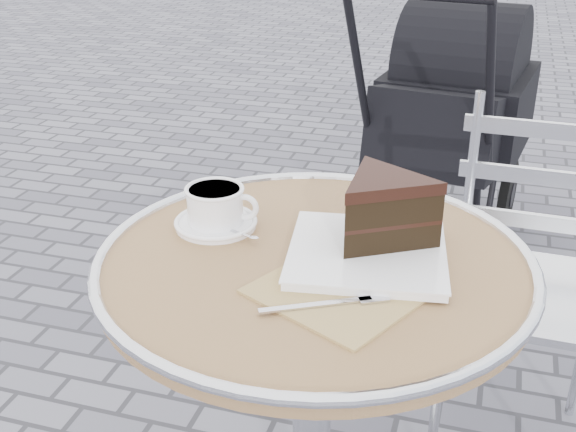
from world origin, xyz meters
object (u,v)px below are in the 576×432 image
(bistro_chair, at_px, (533,241))
(cappuccino_set, at_px, (216,209))
(cake_plate_set, at_px, (379,220))
(baby_stroller, at_px, (449,127))
(cafe_table, at_px, (313,342))

(bistro_chair, bearing_deg, cappuccino_set, -135.66)
(bistro_chair, bearing_deg, cake_plate_set, -115.52)
(cake_plate_set, bearing_deg, cappuccino_set, 167.74)
(cake_plate_set, distance_m, bistro_chair, 0.67)
(bistro_chair, bearing_deg, baby_stroller, 107.31)
(cafe_table, height_order, bistro_chair, bistro_chair)
(cake_plate_set, bearing_deg, baby_stroller, 81.25)
(cappuccino_set, relative_size, cake_plate_set, 0.41)
(cafe_table, relative_size, cappuccino_set, 4.59)
(cafe_table, xyz_separation_m, baby_stroller, (0.09, 1.57, -0.11))
(cappuccino_set, bearing_deg, cake_plate_set, -11.28)
(cafe_table, distance_m, bistro_chair, 0.70)
(cappuccino_set, height_order, cake_plate_set, cake_plate_set)
(cafe_table, bearing_deg, cappuccino_set, 162.17)
(cafe_table, height_order, baby_stroller, baby_stroller)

